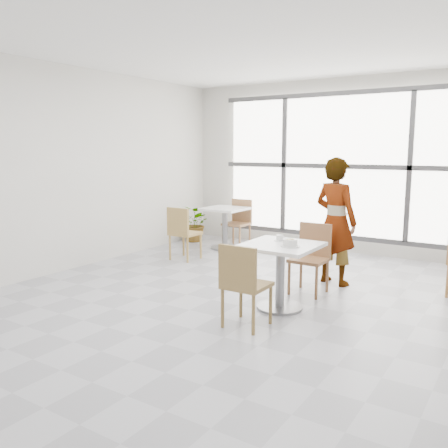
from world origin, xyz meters
The scene contains 15 objects.
floor centered at (0.00, 0.00, 0.00)m, with size 7.00×7.00×0.00m, color #9E9EA5.
ceiling centered at (0.00, 0.00, 3.00)m, with size 7.00×7.00×0.00m, color white.
wall_back centered at (0.00, 3.50, 1.50)m, with size 6.00×6.00×0.00m, color silver.
wall_left centered at (-3.00, 0.00, 1.50)m, with size 7.00×7.00×0.00m, color silver.
window centered at (0.00, 3.44, 1.50)m, with size 4.60×0.07×2.52m.
main_table centered at (0.45, 0.17, 0.52)m, with size 0.80×0.80×0.75m.
chair_near centered at (0.40, -0.57, 0.50)m, with size 0.42×0.42×0.87m.
chair_far centered at (0.50, 0.96, 0.50)m, with size 0.42×0.42×0.87m.
oatmeal_bowl centered at (0.60, 0.10, 0.79)m, with size 0.21×0.21×0.09m.
coffee_cup centered at (0.36, 0.33, 0.78)m, with size 0.16×0.13×0.07m.
person centered at (0.61, 1.48, 0.85)m, with size 0.62×0.41×1.69m, color black.
bg_table_left centered at (-1.85, 2.56, 0.49)m, with size 0.70×0.70×0.75m.
bg_chair_left_near centered at (-1.94, 1.43, 0.50)m, with size 0.42×0.42×0.87m.
bg_chair_left_far centered at (-1.75, 2.89, 0.50)m, with size 0.42×0.42×0.87m.
plant_left centered at (-2.70, 2.82, 0.35)m, with size 0.64×0.55×0.71m, color #5A7944.
Camera 1 is at (2.74, -4.51, 1.81)m, focal length 37.87 mm.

